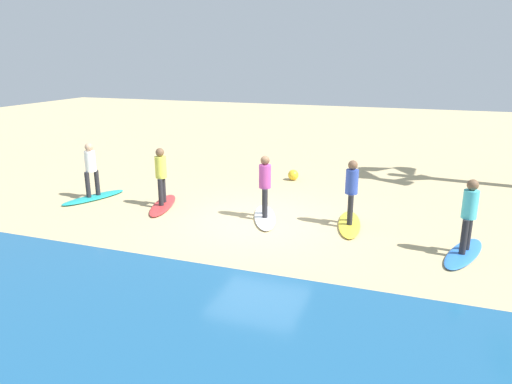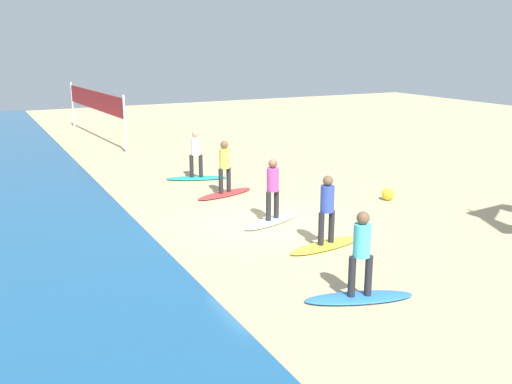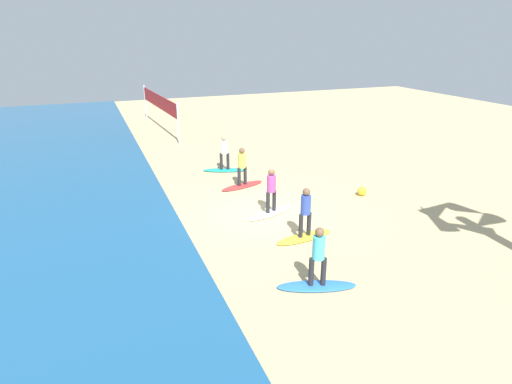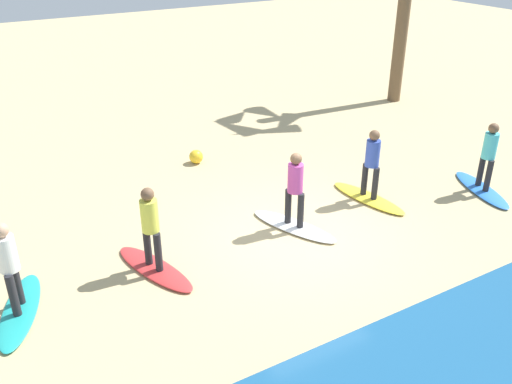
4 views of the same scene
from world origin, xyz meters
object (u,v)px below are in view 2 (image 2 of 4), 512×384
(surfboard_yellow, at_px, (326,245))
(volleyball_net, at_px, (95,102))
(surfer_yellow, at_px, (327,205))
(surfer_teal, at_px, (196,150))
(beach_ball, at_px, (388,194))
(surfer_blue, at_px, (362,248))
(surfer_white, at_px, (273,185))
(surfboard_blue, at_px, (359,298))
(surfboard_teal, at_px, (196,178))
(surfboard_red, at_px, (225,194))
(surfer_red, at_px, (225,163))
(surfboard_white, at_px, (272,221))

(surfboard_yellow, distance_m, volleyball_net, 18.35)
(surfer_yellow, height_order, surfer_teal, same)
(beach_ball, bearing_deg, surfer_blue, 136.22)
(surfer_white, xyz_separation_m, surfer_teal, (5.54, 0.01, 0.00))
(surfboard_blue, xyz_separation_m, surfboard_teal, (10.44, -0.81, 0.00))
(surfboard_red, xyz_separation_m, surfer_red, (-0.00, 0.00, 0.99))
(surfboard_blue, height_order, surfer_white, surfer_white)
(surfboard_white, relative_size, surfboard_red, 1.00)
(surfboard_teal, bearing_deg, surfer_yellow, 111.64)
(surfer_red, relative_size, surfboard_teal, 0.78)
(surfboard_yellow, relative_size, volleyball_net, 0.23)
(surfer_yellow, height_order, beach_ball, surfer_yellow)
(beach_ball, bearing_deg, surfboard_yellow, 122.89)
(surfboard_blue, distance_m, surfer_red, 8.14)
(surfboard_teal, bearing_deg, surfboard_white, 110.13)
(surfboard_white, bearing_deg, surfer_blue, 59.88)
(surfboard_red, distance_m, surfer_teal, 2.60)
(surfboard_yellow, bearing_deg, surfer_blue, 60.50)
(surfer_blue, height_order, surfer_yellow, same)
(surfboard_blue, height_order, surfer_teal, surfer_teal)
(surfboard_blue, distance_m, surfer_white, 5.07)
(surfboard_teal, bearing_deg, surfboard_blue, 105.55)
(surfboard_red, height_order, surfer_red, surfer_red)
(surfboard_red, bearing_deg, surfboard_white, 73.64)
(surfer_blue, bearing_deg, surfer_yellow, -21.24)
(surfboard_yellow, bearing_deg, surfer_teal, -96.62)
(surfboard_blue, bearing_deg, surfboard_yellow, -92.73)
(surfer_teal, bearing_deg, surfboard_white, -179.86)
(surfboard_yellow, height_order, surfer_white, surfer_white)
(surfboard_white, relative_size, volleyball_net, 0.23)
(surfboard_red, relative_size, surfboard_teal, 1.00)
(surfer_yellow, bearing_deg, beach_ball, -57.11)
(surfer_white, relative_size, surfer_red, 1.00)
(surfer_red, distance_m, surfboard_teal, 2.60)
(surfer_yellow, bearing_deg, surfer_blue, 158.76)
(surfer_red, bearing_deg, surfboard_blue, 174.06)
(surfer_blue, relative_size, surfboard_teal, 0.78)
(surfboard_yellow, relative_size, surfboard_red, 1.00)
(surfer_blue, bearing_deg, surfer_red, -5.94)
(surfboard_red, relative_size, surfer_red, 1.28)
(surfboard_teal, bearing_deg, surfer_red, 110.56)
(surfer_yellow, xyz_separation_m, surfboard_teal, (7.78, 0.22, -0.99))
(surfer_yellow, bearing_deg, surfboard_blue, 158.76)
(surfer_white, distance_m, volleyball_net, 16.04)
(surfer_yellow, xyz_separation_m, surfboard_white, (2.24, 0.21, -0.99))
(surfer_blue, distance_m, surfboard_red, 8.14)
(surfer_white, bearing_deg, surfboard_white, -90.00)
(beach_ball, bearing_deg, surfboard_blue, 136.22)
(surfboard_red, xyz_separation_m, beach_ball, (-2.80, -4.19, 0.14))
(surfer_yellow, distance_m, surfer_red, 5.38)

